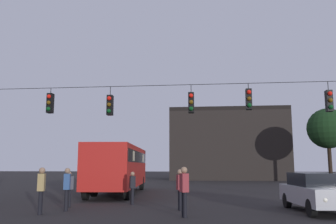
% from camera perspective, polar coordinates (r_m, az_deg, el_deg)
% --- Properties ---
extents(ground_plane, '(168.00, 168.00, 0.00)m').
position_cam_1_polar(ground_plane, '(29.38, 4.27, -12.07)').
color(ground_plane, black).
rests_on(ground_plane, ground).
extents(overhead_signal_span, '(19.16, 0.44, 6.31)m').
position_cam_1_polar(overhead_signal_span, '(16.31, 2.56, -1.90)').
color(overhead_signal_span, black).
rests_on(overhead_signal_span, ground).
extents(city_bus, '(3.42, 11.17, 3.00)m').
position_cam_1_polar(city_bus, '(23.79, -7.80, -8.35)').
color(city_bus, '#B21E19').
rests_on(city_bus, ground).
extents(car_near_right, '(2.13, 4.44, 1.52)m').
position_cam_1_polar(car_near_right, '(15.60, 22.75, -11.63)').
color(car_near_right, '#99999E').
rests_on(car_near_right, ground).
extents(pedestrian_crossing_left, '(0.33, 0.41, 1.74)m').
position_cam_1_polar(pedestrian_crossing_left, '(14.54, -19.60, -11.30)').
color(pedestrian_crossing_left, black).
rests_on(pedestrian_crossing_left, ground).
extents(pedestrian_crossing_center, '(0.36, 0.42, 1.76)m').
position_cam_1_polar(pedestrian_crossing_center, '(12.97, 2.60, -12.09)').
color(pedestrian_crossing_center, black).
rests_on(pedestrian_crossing_center, ground).
extents(pedestrian_crossing_right, '(0.35, 0.42, 1.55)m').
position_cam_1_polar(pedestrian_crossing_right, '(16.58, -15.62, -11.51)').
color(pedestrian_crossing_right, black).
rests_on(pedestrian_crossing_right, ground).
extents(pedestrian_near_bus, '(0.34, 0.42, 1.66)m').
position_cam_1_polar(pedestrian_near_bus, '(14.92, 1.94, -11.90)').
color(pedestrian_near_bus, black).
rests_on(pedestrian_near_bus, ground).
extents(pedestrian_trailing, '(0.32, 0.41, 1.71)m').
position_cam_1_polar(pedestrian_trailing, '(15.31, -15.86, -11.38)').
color(pedestrian_trailing, black).
rests_on(pedestrian_trailing, ground).
extents(pedestrian_far_side, '(0.35, 0.42, 1.52)m').
position_cam_1_polar(pedestrian_far_side, '(17.22, -5.71, -11.71)').
color(pedestrian_far_side, black).
rests_on(pedestrian_far_side, ground).
extents(corner_building, '(14.95, 12.01, 9.13)m').
position_cam_1_polar(corner_building, '(50.38, 9.44, -5.32)').
color(corner_building, black).
rests_on(corner_building, ground).
extents(tree_left_silhouette, '(4.04, 4.04, 7.54)m').
position_cam_1_polar(tree_left_silhouette, '(39.28, 24.18, -2.45)').
color(tree_left_silhouette, black).
rests_on(tree_left_silhouette, ground).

